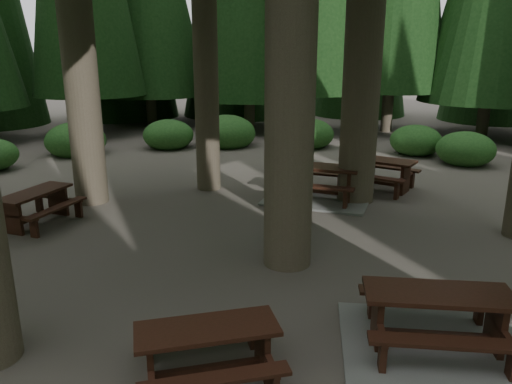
# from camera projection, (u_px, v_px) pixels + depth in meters

# --- Properties ---
(ground) EXTENTS (80.00, 80.00, 0.00)m
(ground) POSITION_uv_depth(u_px,v_px,m) (242.00, 266.00, 8.86)
(ground) COLOR #514942
(ground) RESTS_ON ground
(picnic_table_a) EXTENTS (2.38, 1.99, 0.79)m
(picnic_table_a) POSITION_uv_depth(u_px,v_px,m) (435.00, 329.00, 6.37)
(picnic_table_a) COLOR gray
(picnic_table_a) RESTS_ON ground
(picnic_table_b) EXTENTS (1.76, 1.99, 0.74)m
(picnic_table_b) POSITION_uv_depth(u_px,v_px,m) (35.00, 202.00, 10.84)
(picnic_table_b) COLOR black
(picnic_table_b) RESTS_ON ground
(picnic_table_c) EXTENTS (3.00, 2.68, 0.87)m
(picnic_table_c) POSITION_uv_depth(u_px,v_px,m) (319.00, 187.00, 12.71)
(picnic_table_c) COLOR gray
(picnic_table_c) RESTS_ON ground
(picnic_table_d) EXTENTS (2.46, 2.31, 0.85)m
(picnic_table_d) POSITION_uv_depth(u_px,v_px,m) (377.00, 169.00, 13.53)
(picnic_table_d) COLOR black
(picnic_table_d) RESTS_ON ground
(picnic_table_e) EXTENTS (1.95, 1.76, 0.70)m
(picnic_table_e) POSITION_uv_depth(u_px,v_px,m) (207.00, 345.00, 5.68)
(picnic_table_e) COLOR black
(picnic_table_e) RESTS_ON ground
(shrub_ring) EXTENTS (23.86, 24.64, 1.49)m
(shrub_ring) POSITION_uv_depth(u_px,v_px,m) (283.00, 231.00, 9.41)
(shrub_ring) COLOR #22551D
(shrub_ring) RESTS_ON ground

